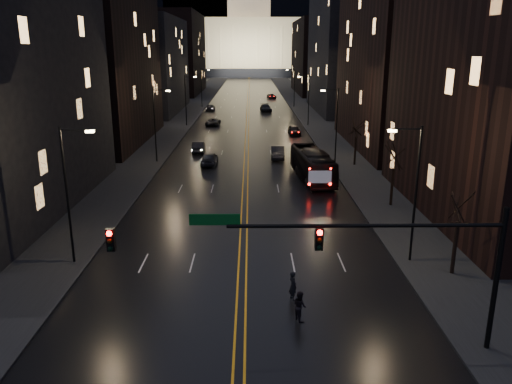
{
  "coord_description": "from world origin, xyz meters",
  "views": [
    {
      "loc": [
        0.54,
        -20.15,
        13.53
      ],
      "look_at": [
        0.91,
        12.97,
        3.98
      ],
      "focal_mm": 35.0,
      "sensor_mm": 36.0,
      "label": 1
    }
  ],
  "objects_px": {
    "traffic_signal": "(374,249)",
    "receding_car_a": "(278,153)",
    "bus": "(312,165)",
    "oncoming_car_b": "(198,147)",
    "oncoming_car_a": "(209,158)",
    "pedestrian_a": "(293,286)",
    "pedestrian_b": "(300,306)"
  },
  "relations": [
    {
      "from": "oncoming_car_a",
      "to": "traffic_signal",
      "type": "bearing_deg",
      "value": 105.51
    },
    {
      "from": "pedestrian_b",
      "to": "oncoming_car_b",
      "type": "bearing_deg",
      "value": -13.26
    },
    {
      "from": "pedestrian_a",
      "to": "receding_car_a",
      "type": "bearing_deg",
      "value": -26.72
    },
    {
      "from": "bus",
      "to": "receding_car_a",
      "type": "bearing_deg",
      "value": 100.78
    },
    {
      "from": "receding_car_a",
      "to": "pedestrian_b",
      "type": "relative_size",
      "value": 2.92
    },
    {
      "from": "bus",
      "to": "traffic_signal",
      "type": "bearing_deg",
      "value": -98.01
    },
    {
      "from": "oncoming_car_a",
      "to": "oncoming_car_b",
      "type": "height_order",
      "value": "oncoming_car_a"
    },
    {
      "from": "bus",
      "to": "oncoming_car_a",
      "type": "distance_m",
      "value": 13.6
    },
    {
      "from": "oncoming_car_a",
      "to": "pedestrian_a",
      "type": "xyz_separation_m",
      "value": [
        7.3,
        -33.73,
        0.04
      ]
    },
    {
      "from": "bus",
      "to": "oncoming_car_b",
      "type": "bearing_deg",
      "value": 127.12
    },
    {
      "from": "oncoming_car_b",
      "to": "receding_car_a",
      "type": "height_order",
      "value": "receding_car_a"
    },
    {
      "from": "oncoming_car_b",
      "to": "pedestrian_b",
      "type": "relative_size",
      "value": 2.76
    },
    {
      "from": "traffic_signal",
      "to": "receding_car_a",
      "type": "relative_size",
      "value": 3.64
    },
    {
      "from": "traffic_signal",
      "to": "oncoming_car_a",
      "type": "relative_size",
      "value": 3.7
    },
    {
      "from": "traffic_signal",
      "to": "oncoming_car_b",
      "type": "height_order",
      "value": "traffic_signal"
    },
    {
      "from": "bus",
      "to": "receding_car_a",
      "type": "relative_size",
      "value": 2.41
    },
    {
      "from": "receding_car_a",
      "to": "pedestrian_b",
      "type": "xyz_separation_m",
      "value": [
        -0.96,
        -39.34,
        0.03
      ]
    },
    {
      "from": "traffic_signal",
      "to": "oncoming_car_a",
      "type": "distance_m",
      "value": 40.32
    },
    {
      "from": "bus",
      "to": "receding_car_a",
      "type": "distance_m",
      "value": 11.01
    },
    {
      "from": "traffic_signal",
      "to": "bus",
      "type": "xyz_separation_m",
      "value": [
        1.23,
        31.63,
        -3.51
      ]
    },
    {
      "from": "bus",
      "to": "pedestrian_b",
      "type": "distance_m",
      "value": 29.11
    },
    {
      "from": "bus",
      "to": "pedestrian_a",
      "type": "bearing_deg",
      "value": -104.89
    },
    {
      "from": "traffic_signal",
      "to": "pedestrian_a",
      "type": "relative_size",
      "value": 10.3
    },
    {
      "from": "pedestrian_a",
      "to": "pedestrian_b",
      "type": "height_order",
      "value": "pedestrian_a"
    },
    {
      "from": "oncoming_car_a",
      "to": "pedestrian_b",
      "type": "height_order",
      "value": "pedestrian_b"
    },
    {
      "from": "traffic_signal",
      "to": "pedestrian_b",
      "type": "height_order",
      "value": "traffic_signal"
    },
    {
      "from": "traffic_signal",
      "to": "pedestrian_a",
      "type": "bearing_deg",
      "value": 121.22
    },
    {
      "from": "bus",
      "to": "oncoming_car_b",
      "type": "distance_m",
      "value": 20.07
    },
    {
      "from": "receding_car_a",
      "to": "traffic_signal",
      "type": "bearing_deg",
      "value": -85.11
    },
    {
      "from": "oncoming_car_a",
      "to": "receding_car_a",
      "type": "height_order",
      "value": "oncoming_car_a"
    },
    {
      "from": "pedestrian_a",
      "to": "oncoming_car_a",
      "type": "bearing_deg",
      "value": -12.76
    },
    {
      "from": "bus",
      "to": "oncoming_car_a",
      "type": "relative_size",
      "value": 2.45
    }
  ]
}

